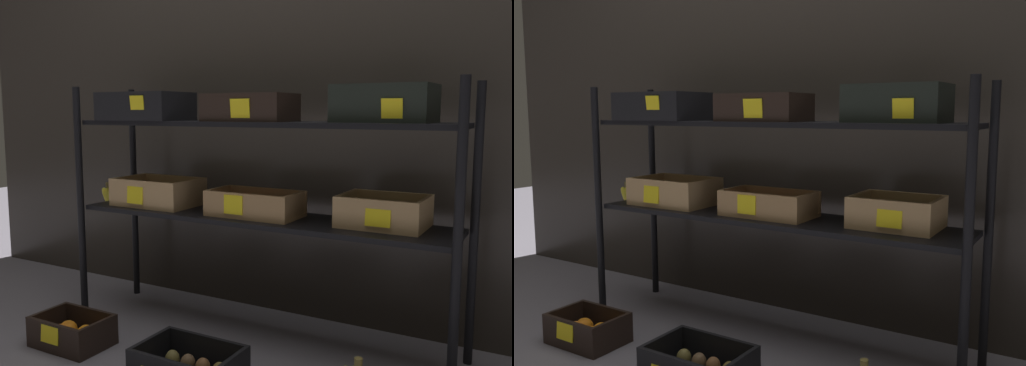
{
  "view_description": "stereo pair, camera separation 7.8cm",
  "coord_description": "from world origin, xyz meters",
  "views": [
    {
      "loc": [
        1.09,
        -1.92,
        0.94
      ],
      "look_at": [
        0.0,
        0.0,
        0.65
      ],
      "focal_mm": 38.42,
      "sensor_mm": 36.0,
      "label": 1
    },
    {
      "loc": [
        1.16,
        -1.88,
        0.94
      ],
      "look_at": [
        0.0,
        0.0,
        0.65
      ],
      "focal_mm": 38.42,
      "sensor_mm": 36.0,
      "label": 2
    }
  ],
  "objects": [
    {
      "name": "storefront_wall",
      "position": [
        0.0,
        0.38,
        0.94
      ],
      "size": [
        4.03,
        0.12,
        1.88
      ],
      "primitive_type": "cube",
      "color": "#2D2823",
      "rests_on": "ground_plane"
    },
    {
      "name": "ground_plane",
      "position": [
        0.0,
        0.0,
        0.0
      ],
      "size": [
        10.0,
        10.0,
        0.0
      ],
      "primitive_type": "plane",
      "color": "slate"
    },
    {
      "name": "crate_ground_orange",
      "position": [
        -0.6,
        -0.44,
        0.05
      ],
      "size": [
        0.3,
        0.21,
        0.12
      ],
      "color": "black",
      "rests_on": "ground_plane"
    },
    {
      "name": "display_rack",
      "position": [
        -0.02,
        -0.0,
        0.72
      ],
      "size": [
        1.75,
        0.39,
        1.05
      ],
      "color": "black",
      "rests_on": "ground_plane"
    }
  ]
}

